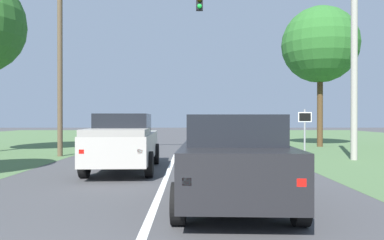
# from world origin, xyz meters

# --- Properties ---
(ground_plane) EXTENTS (120.00, 120.00, 0.00)m
(ground_plane) POSITION_xyz_m (0.00, 9.18, 0.00)
(ground_plane) COLOR #424244
(red_suv_near) EXTENTS (2.44, 4.50, 1.87)m
(red_suv_near) POSITION_xyz_m (1.61, 5.38, 0.99)
(red_suv_near) COLOR black
(red_suv_near) RESTS_ON ground_plane
(pickup_truck_lead) EXTENTS (2.32, 5.57, 1.96)m
(pickup_truck_lead) POSITION_xyz_m (-1.54, 10.57, 1.00)
(pickup_truck_lead) COLOR #B7B2A8
(pickup_truck_lead) RESTS_ON ground_plane
(traffic_light) EXTENTS (7.48, 0.40, 8.53)m
(traffic_light) POSITION_xyz_m (-3.63, 15.44, 5.58)
(traffic_light) COLOR brown
(traffic_light) RESTS_ON ground_plane
(keep_moving_sign) EXTENTS (0.60, 0.09, 2.21)m
(keep_moving_sign) POSITION_xyz_m (5.86, 14.35, 1.42)
(keep_moving_sign) COLOR gray
(keep_moving_sign) RESTS_ON ground_plane
(oak_tree_right) EXTENTS (4.81, 4.81, 8.88)m
(oak_tree_right) POSITION_xyz_m (8.98, 21.37, 6.46)
(oak_tree_right) COLOR #4C351E
(oak_tree_right) RESTS_ON ground_plane
(utility_pole_right) EXTENTS (0.28, 0.28, 8.39)m
(utility_pole_right) POSITION_xyz_m (7.80, 13.75, 4.19)
(utility_pole_right) COLOR #9E998E
(utility_pole_right) RESTS_ON ground_plane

